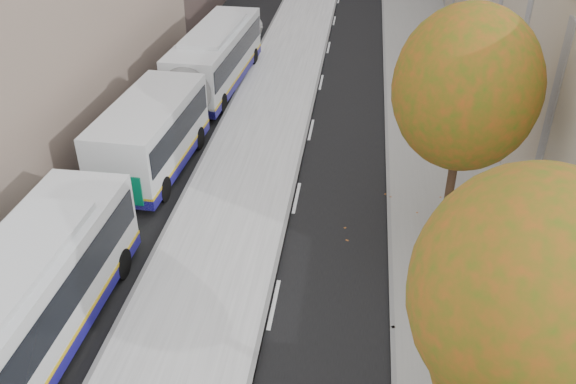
# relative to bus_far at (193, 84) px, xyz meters

# --- Properties ---
(bus_platform) EXTENTS (4.25, 150.00, 0.15)m
(bus_platform) POSITION_rel_bus_far_xyz_m (3.47, 4.15, -1.54)
(bus_platform) COLOR #A9A9A9
(bus_platform) RESTS_ON ground
(sidewalk) EXTENTS (4.75, 150.00, 0.08)m
(sidewalk) POSITION_rel_bus_far_xyz_m (11.47, 4.15, -1.58)
(sidewalk) COLOR gray
(sidewalk) RESTS_ON ground
(tree_c) EXTENTS (4.20, 4.20, 7.28)m
(tree_c) POSITION_rel_bus_far_xyz_m (10.95, -17.85, 3.63)
(tree_c) COLOR #2F1F14
(tree_c) RESTS_ON sidewalk
(tree_d) EXTENTS (4.40, 4.40, 7.60)m
(tree_d) POSITION_rel_bus_far_xyz_m (10.95, -8.85, 3.85)
(tree_d) COLOR #2F1F14
(tree_d) RESTS_ON sidewalk
(bus_far) EXTENTS (3.53, 17.88, 2.96)m
(bus_far) POSITION_rel_bus_far_xyz_m (0.00, 0.00, 0.00)
(bus_far) COLOR silver
(bus_far) RESTS_ON ground
(distant_car) EXTENTS (2.17, 3.99, 1.29)m
(distant_car) POSITION_rel_bus_far_xyz_m (0.14, 11.96, -0.98)
(distant_car) COLOR silver
(distant_car) RESTS_ON ground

